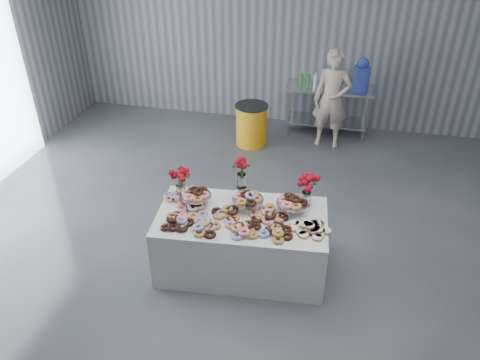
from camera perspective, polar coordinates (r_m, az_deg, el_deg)
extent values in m
plane|color=#3A3D42|center=(5.53, -1.84, -12.21)|extent=(9.00, 9.00, 0.00)
cube|color=gray|center=(8.57, 5.92, 19.52)|extent=(8.00, 0.04, 4.00)
cube|color=white|center=(5.46, 0.20, -7.55)|extent=(1.98, 1.17, 0.75)
cube|color=silver|center=(8.45, 10.91, 10.97)|extent=(1.50, 0.60, 0.04)
cube|color=silver|center=(8.69, 10.48, 7.11)|extent=(1.40, 0.55, 0.03)
cylinder|color=silver|center=(8.43, 6.05, 8.01)|extent=(0.04, 0.04, 0.86)
cylinder|color=silver|center=(8.40, 14.92, 6.98)|extent=(0.04, 0.04, 0.86)
cylinder|color=silver|center=(8.89, 6.49, 9.30)|extent=(0.04, 0.04, 0.86)
cylinder|color=silver|center=(8.86, 14.93, 8.31)|extent=(0.04, 0.04, 0.86)
cylinder|color=silver|center=(5.40, -5.39, -2.45)|extent=(0.06, 0.06, 0.12)
cylinder|color=silver|center=(5.36, -5.42, -1.88)|extent=(0.36, 0.36, 0.01)
cylinder|color=silver|center=(5.31, 0.95, -2.96)|extent=(0.06, 0.06, 0.12)
cylinder|color=silver|center=(5.27, 0.96, -2.38)|extent=(0.36, 0.36, 0.01)
cylinder|color=silver|center=(5.28, 6.35, -3.36)|extent=(0.06, 0.06, 0.12)
cylinder|color=silver|center=(5.25, 6.39, -2.78)|extent=(0.36, 0.36, 0.01)
cylinder|color=white|center=(5.50, -7.21, -1.44)|extent=(0.11, 0.11, 0.18)
cylinder|color=#1E5919|center=(5.43, -7.31, -0.30)|extent=(0.04, 0.04, 0.18)
cylinder|color=white|center=(5.39, 8.03, -2.29)|extent=(0.11, 0.11, 0.18)
cylinder|color=#1E5919|center=(5.32, 8.13, -1.14)|extent=(0.04, 0.04, 0.18)
cylinder|color=silver|center=(5.47, 0.17, -1.55)|extent=(0.14, 0.14, 0.15)
cylinder|color=white|center=(5.38, 0.17, -0.09)|extent=(0.11, 0.11, 0.18)
cylinder|color=#1E5919|center=(5.31, 0.17, 1.09)|extent=(0.04, 0.04, 0.18)
cylinder|color=blue|center=(8.38, 14.53, 11.95)|extent=(0.28, 0.28, 0.40)
sphere|color=blue|center=(8.30, 14.78, 13.60)|extent=(0.20, 0.20, 0.20)
imported|color=#CC8C93|center=(8.08, 11.13, 9.63)|extent=(0.62, 0.42, 1.68)
cylinder|color=orange|center=(8.14, 1.39, 6.68)|extent=(0.53, 0.53, 0.71)
cylinder|color=black|center=(7.99, 1.43, 9.03)|extent=(0.57, 0.57, 0.02)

